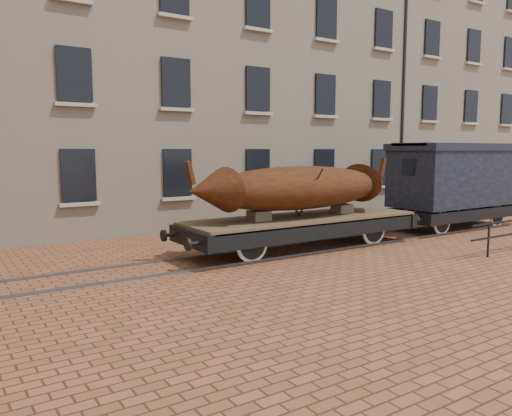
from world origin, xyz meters
TOP-DOWN VIEW (x-y plane):
  - ground at (0.00, 0.00)m, footprint 90.00×90.00m
  - warehouse_cream at (3.00, 9.99)m, footprint 40.00×10.19m
  - rail_track at (0.00, 0.00)m, footprint 30.00×1.52m
  - flatcar_wagon at (-0.64, -0.00)m, footprint 8.50×2.31m
  - iron_boat at (-0.79, -0.00)m, footprint 7.48×2.18m
  - goods_van at (6.84, -0.00)m, footprint 6.31×2.30m

SIDE VIEW (x-z plane):
  - ground at x=0.00m, z-range 0.00..0.00m
  - rail_track at x=0.00m, z-range 0.00..0.06m
  - flatcar_wagon at x=-0.64m, z-range 0.16..1.44m
  - iron_boat at x=-0.79m, z-range 1.02..2.77m
  - goods_van at x=6.84m, z-range 0.41..3.68m
  - warehouse_cream at x=3.00m, z-range 0.00..14.00m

